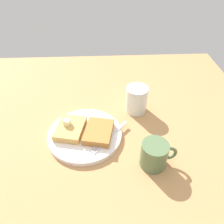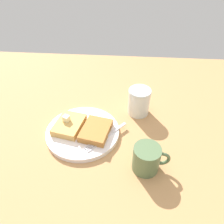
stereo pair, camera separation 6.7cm
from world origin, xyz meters
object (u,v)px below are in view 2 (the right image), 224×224
object	(u,v)px
plate	(83,132)
fork	(104,138)
syrup_jar	(139,103)
coffee_mug	(147,159)

from	to	relation	value
plate	fork	xyz separation A→B (cm)	(7.03, -2.68, 0.82)
fork	syrup_jar	world-z (taller)	syrup_jar
plate	fork	size ratio (longest dim) A/B	1.77
fork	syrup_jar	bearing A→B (deg)	54.50
fork	syrup_jar	xyz separation A→B (cm)	(10.34, 14.50, 2.51)
syrup_jar	coffee_mug	world-z (taller)	syrup_jar
fork	plate	bearing A→B (deg)	159.09
syrup_jar	plate	bearing A→B (deg)	-145.78
plate	coffee_mug	bearing A→B (deg)	-30.22
coffee_mug	syrup_jar	bearing A→B (deg)	94.37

